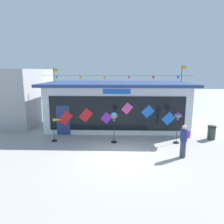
% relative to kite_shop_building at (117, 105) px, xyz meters
% --- Properties ---
extents(ground_plane, '(80.00, 80.00, 0.00)m').
position_rel_kite_shop_building_xyz_m(ground_plane, '(0.33, -5.65, -1.75)').
color(ground_plane, '#9E9B99').
extents(kite_shop_building, '(10.36, 5.23, 4.65)m').
position_rel_kite_shop_building_xyz_m(kite_shop_building, '(0.00, 0.00, 0.00)').
color(kite_shop_building, silver).
rests_on(kite_shop_building, ground_plane).
extents(wind_spinner_far_left, '(0.69, 0.34, 1.47)m').
position_rel_kite_shop_building_xyz_m(wind_spinner_far_left, '(-3.64, -3.44, -0.70)').
color(wind_spinner_far_left, black).
rests_on(wind_spinner_far_left, ground_plane).
extents(wind_spinner_left, '(0.40, 0.40, 1.87)m').
position_rel_kite_shop_building_xyz_m(wind_spinner_left, '(-0.14, -3.55, -0.25)').
color(wind_spinner_left, black).
rests_on(wind_spinner_left, ground_plane).
extents(wind_spinner_center_left, '(0.37, 0.37, 1.88)m').
position_rel_kite_shop_building_xyz_m(wind_spinner_center_left, '(3.62, -3.52, -0.24)').
color(wind_spinner_center_left, black).
rests_on(wind_spinner_center_left, ground_plane).
extents(person_mid_plaza, '(0.48, 0.42, 1.68)m').
position_rel_kite_shop_building_xyz_m(person_mid_plaza, '(3.37, -5.62, -0.86)').
color(person_mid_plaza, '#333D56').
rests_on(person_mid_plaza, ground_plane).
extents(trash_bin, '(0.52, 0.52, 0.88)m').
position_rel_kite_shop_building_xyz_m(trash_bin, '(6.01, -2.75, -1.31)').
color(trash_bin, '#2D4238').
rests_on(trash_bin, ground_plane).
extents(neighbour_building, '(6.49, 6.55, 4.40)m').
position_rel_kite_shop_building_xyz_m(neighbour_building, '(-9.57, 1.68, 0.45)').
color(neighbour_building, '#99999E').
rests_on(neighbour_building, ground_plane).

